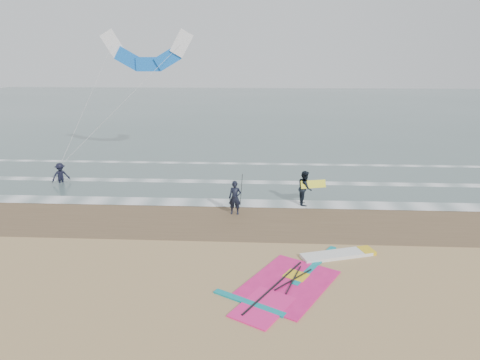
# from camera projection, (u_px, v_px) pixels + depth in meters

# --- Properties ---
(ground) EXTENTS (120.00, 120.00, 0.00)m
(ground) POSITION_uv_depth(u_px,v_px,m) (252.00, 287.00, 14.00)
(ground) COLOR tan
(ground) RESTS_ON ground
(sea_water) EXTENTS (120.00, 80.00, 0.02)m
(sea_water) POSITION_uv_depth(u_px,v_px,m) (262.00, 109.00, 59.99)
(sea_water) COLOR #47605E
(sea_water) RESTS_ON ground
(wet_sand_band) EXTENTS (120.00, 5.00, 0.01)m
(wet_sand_band) POSITION_uv_depth(u_px,v_px,m) (256.00, 220.00, 19.75)
(wet_sand_band) COLOR brown
(wet_sand_band) RESTS_ON ground
(foam_waterline) EXTENTS (120.00, 9.15, 0.02)m
(foam_waterline) POSITION_uv_depth(u_px,v_px,m) (257.00, 190.00, 24.00)
(foam_waterline) COLOR white
(foam_waterline) RESTS_ON ground
(windsurf_rig) EXTENTS (5.89, 5.58, 0.14)m
(windsurf_rig) POSITION_uv_depth(u_px,v_px,m) (303.00, 276.00, 14.67)
(windsurf_rig) COLOR white
(windsurf_rig) RESTS_ON ground
(person_standing) EXTENTS (0.63, 0.45, 1.64)m
(person_standing) POSITION_uv_depth(u_px,v_px,m) (235.00, 198.00, 20.24)
(person_standing) COLOR black
(person_standing) RESTS_ON ground
(person_walking) EXTENTS (0.68, 0.86, 1.76)m
(person_walking) POSITION_uv_depth(u_px,v_px,m) (305.00, 188.00, 21.54)
(person_walking) COLOR black
(person_walking) RESTS_ON ground
(person_wading) EXTENTS (1.16, 1.10, 1.58)m
(person_wading) POSITION_uv_depth(u_px,v_px,m) (60.00, 170.00, 25.18)
(person_wading) COLOR black
(person_wading) RESTS_ON ground
(held_pole) EXTENTS (0.17, 0.86, 1.82)m
(held_pole) POSITION_uv_depth(u_px,v_px,m) (241.00, 190.00, 20.12)
(held_pole) COLOR black
(held_pole) RESTS_ON ground
(carried_kiteboard) EXTENTS (1.30, 0.51, 0.39)m
(carried_kiteboard) POSITION_uv_depth(u_px,v_px,m) (313.00, 184.00, 21.36)
(carried_kiteboard) COLOR yellow
(carried_kiteboard) RESTS_ON ground
(surf_kite) EXTENTS (7.39, 5.14, 7.95)m
(surf_kite) POSITION_uv_depth(u_px,v_px,m) (147.00, 54.00, 27.86)
(surf_kite) COLOR white
(surf_kite) RESTS_ON ground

